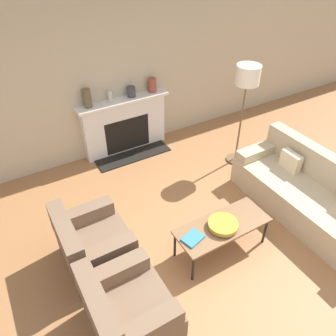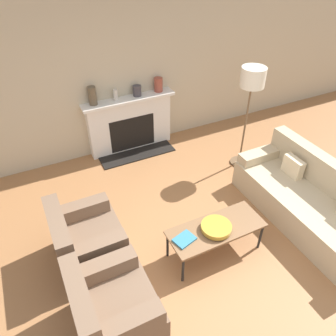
{
  "view_description": "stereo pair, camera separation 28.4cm",
  "coord_description": "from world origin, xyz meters",
  "px_view_note": "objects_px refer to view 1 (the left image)",
  "views": [
    {
      "loc": [
        -1.69,
        -1.82,
        3.43
      ],
      "look_at": [
        0.29,
        1.55,
        0.45
      ],
      "focal_mm": 35.0,
      "sensor_mm": 36.0,
      "label": 1
    },
    {
      "loc": [
        -1.44,
        -1.96,
        3.43
      ],
      "look_at": [
        0.29,
        1.55,
        0.45
      ],
      "focal_mm": 35.0,
      "sensor_mm": 36.0,
      "label": 2
    }
  ],
  "objects_px": {
    "mantel_vase_center_right": "(131,92)",
    "mantel_vase_right": "(152,85)",
    "armchair_near": "(127,311)",
    "coffee_table": "(222,227)",
    "fireplace": "(125,126)",
    "book": "(193,238)",
    "couch": "(311,196)",
    "mantel_vase_center_left": "(110,97)",
    "floor_lamp": "(247,83)",
    "armchair_far": "(93,245)",
    "mantel_vase_left": "(87,98)",
    "bowl": "(223,224)"
  },
  "relations": [
    {
      "from": "coffee_table",
      "to": "mantel_vase_center_right",
      "type": "xyz_separation_m",
      "value": [
        0.11,
        2.76,
        0.69
      ]
    },
    {
      "from": "armchair_near",
      "to": "floor_lamp",
      "type": "height_order",
      "value": "floor_lamp"
    },
    {
      "from": "couch",
      "to": "armchair_near",
      "type": "relative_size",
      "value": 2.61
    },
    {
      "from": "mantel_vase_center_right",
      "to": "mantel_vase_right",
      "type": "distance_m",
      "value": 0.41
    },
    {
      "from": "couch",
      "to": "mantel_vase_center_left",
      "type": "xyz_separation_m",
      "value": [
        -1.78,
        2.85,
        0.79
      ]
    },
    {
      "from": "couch",
      "to": "bowl",
      "type": "height_order",
      "value": "couch"
    },
    {
      "from": "armchair_near",
      "to": "mantel_vase_center_right",
      "type": "bearing_deg",
      "value": -26.88
    },
    {
      "from": "mantel_vase_right",
      "to": "floor_lamp",
      "type": "bearing_deg",
      "value": -54.33
    },
    {
      "from": "couch",
      "to": "armchair_near",
      "type": "xyz_separation_m",
      "value": [
        -2.97,
        -0.25,
        -0.0
      ]
    },
    {
      "from": "bowl",
      "to": "mantel_vase_center_right",
      "type": "bearing_deg",
      "value": 87.21
    },
    {
      "from": "book",
      "to": "armchair_near",
      "type": "bearing_deg",
      "value": -176.62
    },
    {
      "from": "armchair_far",
      "to": "mantel_vase_right",
      "type": "bearing_deg",
      "value": -42.8
    },
    {
      "from": "coffee_table",
      "to": "mantel_vase_left",
      "type": "relative_size",
      "value": 3.94
    },
    {
      "from": "mantel_vase_center_left",
      "to": "fireplace",
      "type": "bearing_deg",
      "value": -4.17
    },
    {
      "from": "mantel_vase_center_left",
      "to": "bowl",
      "type": "bearing_deg",
      "value": -84.89
    },
    {
      "from": "coffee_table",
      "to": "bowl",
      "type": "relative_size",
      "value": 3.24
    },
    {
      "from": "fireplace",
      "to": "mantel_vase_left",
      "type": "distance_m",
      "value": 0.9
    },
    {
      "from": "book",
      "to": "mantel_vase_left",
      "type": "bearing_deg",
      "value": 78.94
    },
    {
      "from": "armchair_near",
      "to": "bowl",
      "type": "xyz_separation_m",
      "value": [
        1.44,
        0.32,
        0.18
      ]
    },
    {
      "from": "armchair_near",
      "to": "coffee_table",
      "type": "height_order",
      "value": "armchair_near"
    },
    {
      "from": "couch",
      "to": "mantel_vase_center_right",
      "type": "xyz_separation_m",
      "value": [
        -1.4,
        2.85,
        0.79
      ]
    },
    {
      "from": "couch",
      "to": "mantel_vase_center_right",
      "type": "height_order",
      "value": "mantel_vase_center_right"
    },
    {
      "from": "coffee_table",
      "to": "mantel_vase_center_left",
      "type": "xyz_separation_m",
      "value": [
        -0.27,
        2.76,
        0.69
      ]
    },
    {
      "from": "couch",
      "to": "bowl",
      "type": "distance_m",
      "value": 1.54
    },
    {
      "from": "fireplace",
      "to": "armchair_near",
      "type": "distance_m",
      "value": 3.39
    },
    {
      "from": "coffee_table",
      "to": "mantel_vase_center_right",
      "type": "bearing_deg",
      "value": 87.65
    },
    {
      "from": "couch",
      "to": "mantel_vase_center_left",
      "type": "distance_m",
      "value": 3.45
    },
    {
      "from": "book",
      "to": "mantel_vase_center_right",
      "type": "relative_size",
      "value": 1.61
    },
    {
      "from": "bowl",
      "to": "floor_lamp",
      "type": "bearing_deg",
      "value": 44.76
    },
    {
      "from": "floor_lamp",
      "to": "bowl",
      "type": "bearing_deg",
      "value": -135.24
    },
    {
      "from": "bowl",
      "to": "mantel_vase_left",
      "type": "xyz_separation_m",
      "value": [
        -0.63,
        2.78,
        0.67
      ]
    },
    {
      "from": "coffee_table",
      "to": "book",
      "type": "height_order",
      "value": "book"
    },
    {
      "from": "mantel_vase_center_left",
      "to": "mantel_vase_center_right",
      "type": "xyz_separation_m",
      "value": [
        0.38,
        0.0,
        -0.0
      ]
    },
    {
      "from": "book",
      "to": "mantel_vase_left",
      "type": "relative_size",
      "value": 0.93
    },
    {
      "from": "armchair_near",
      "to": "coffee_table",
      "type": "distance_m",
      "value": 1.5
    },
    {
      "from": "fireplace",
      "to": "book",
      "type": "relative_size",
      "value": 5.73
    },
    {
      "from": "couch",
      "to": "mantel_vase_left",
      "type": "xyz_separation_m",
      "value": [
        -2.17,
        2.85,
        0.85
      ]
    },
    {
      "from": "armchair_far",
      "to": "mantel_vase_right",
      "type": "xyz_separation_m",
      "value": [
        1.98,
        2.13,
        0.82
      ]
    },
    {
      "from": "mantel_vase_left",
      "to": "mantel_vase_center_right",
      "type": "relative_size",
      "value": 1.72
    },
    {
      "from": "armchair_far",
      "to": "mantel_vase_center_right",
      "type": "height_order",
      "value": "mantel_vase_center_right"
    },
    {
      "from": "armchair_near",
      "to": "mantel_vase_left",
      "type": "relative_size",
      "value": 2.84
    },
    {
      "from": "book",
      "to": "floor_lamp",
      "type": "height_order",
      "value": "floor_lamp"
    },
    {
      "from": "coffee_table",
      "to": "mantel_vase_right",
      "type": "bearing_deg",
      "value": 79.37
    },
    {
      "from": "couch",
      "to": "coffee_table",
      "type": "xyz_separation_m",
      "value": [
        -1.51,
        0.1,
        0.1
      ]
    },
    {
      "from": "mantel_vase_center_right",
      "to": "mantel_vase_right",
      "type": "relative_size",
      "value": 0.72
    },
    {
      "from": "fireplace",
      "to": "coffee_table",
      "type": "distance_m",
      "value": 2.74
    },
    {
      "from": "couch",
      "to": "book",
      "type": "relative_size",
      "value": 7.93
    },
    {
      "from": "mantel_vase_center_left",
      "to": "armchair_far",
      "type": "bearing_deg",
      "value": -119.11
    },
    {
      "from": "armchair_near",
      "to": "couch",
      "type": "bearing_deg",
      "value": -85.21
    },
    {
      "from": "couch",
      "to": "book",
      "type": "bearing_deg",
      "value": -92.97
    }
  ]
}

